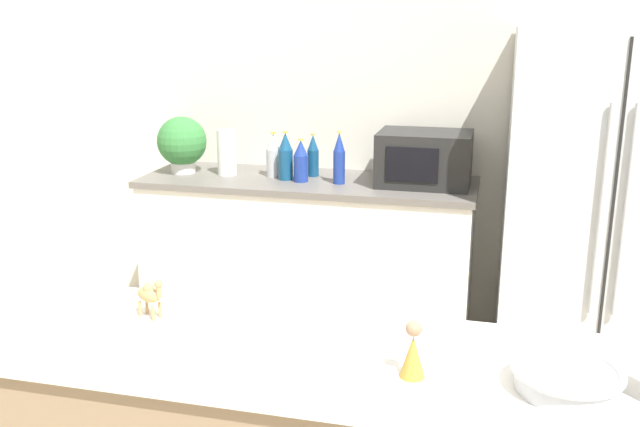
% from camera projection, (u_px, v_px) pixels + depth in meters
% --- Properties ---
extents(wall_back, '(8.00, 0.06, 2.55)m').
position_uv_depth(wall_back, '(403.00, 108.00, 4.00)').
color(wall_back, silver).
rests_on(wall_back, ground_plane).
extents(back_counter, '(1.83, 0.63, 0.91)m').
position_uv_depth(back_counter, '(308.00, 258.00, 4.02)').
color(back_counter, white).
rests_on(back_counter, ground_plane).
extents(refrigerator, '(0.90, 0.76, 1.73)m').
position_uv_depth(refrigerator, '(600.00, 209.00, 3.47)').
color(refrigerator, silver).
rests_on(refrigerator, ground_plane).
extents(potted_plant, '(0.28, 0.28, 0.32)m').
position_uv_depth(potted_plant, '(182.00, 143.00, 4.01)').
color(potted_plant, silver).
rests_on(potted_plant, back_counter).
extents(paper_towel_roll, '(0.10, 0.10, 0.25)m').
position_uv_depth(paper_towel_roll, '(227.00, 152.00, 3.97)').
color(paper_towel_roll, white).
rests_on(paper_towel_roll, back_counter).
extents(microwave, '(0.48, 0.37, 0.28)m').
position_uv_depth(microwave, '(424.00, 158.00, 3.73)').
color(microwave, black).
rests_on(microwave, back_counter).
extents(back_bottle_0, '(0.06, 0.06, 0.24)m').
position_uv_depth(back_bottle_0, '(313.00, 156.00, 3.94)').
color(back_bottle_0, navy).
rests_on(back_bottle_0, back_counter).
extents(back_bottle_1, '(0.08, 0.08, 0.23)m').
position_uv_depth(back_bottle_1, '(301.00, 161.00, 3.81)').
color(back_bottle_1, navy).
rests_on(back_bottle_1, back_counter).
extents(back_bottle_2, '(0.08, 0.08, 0.25)m').
position_uv_depth(back_bottle_2, '(274.00, 155.00, 3.93)').
color(back_bottle_2, '#B2B7BC').
rests_on(back_bottle_2, back_counter).
extents(back_bottle_3, '(0.08, 0.08, 0.26)m').
position_uv_depth(back_bottle_3, '(286.00, 157.00, 3.85)').
color(back_bottle_3, navy).
rests_on(back_bottle_3, back_counter).
extents(back_bottle_4, '(0.06, 0.06, 0.28)m').
position_uv_depth(back_bottle_4, '(339.00, 159.00, 3.75)').
color(back_bottle_4, navy).
rests_on(back_bottle_4, back_counter).
extents(fruit_bowl, '(0.25, 0.25, 0.06)m').
position_uv_depth(fruit_bowl, '(567.00, 377.00, 1.58)').
color(fruit_bowl, '#B7BABF').
rests_on(fruit_bowl, bar_counter).
extents(camel_figurine, '(0.10, 0.07, 0.12)m').
position_uv_depth(camel_figurine, '(150.00, 294.00, 1.96)').
color(camel_figurine, tan).
rests_on(camel_figurine, bar_counter).
extents(wise_man_figurine_blue, '(0.06, 0.06, 0.14)m').
position_uv_depth(wise_man_figurine_blue, '(413.00, 353.00, 1.64)').
color(wise_man_figurine_blue, '#B28933').
rests_on(wise_man_figurine_blue, bar_counter).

